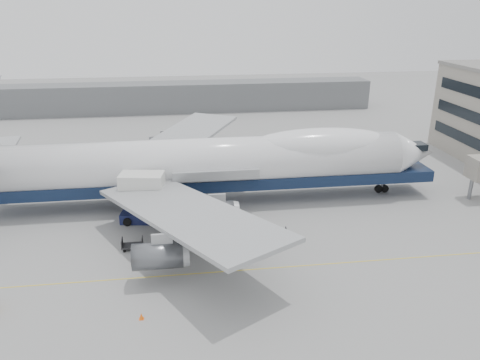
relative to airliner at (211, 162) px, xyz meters
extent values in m
plane|color=gray|center=(-0.64, -12.00, -5.62)|extent=(260.00, 260.00, 0.00)
cube|color=gold|center=(-0.64, -18.00, -5.62)|extent=(60.00, 0.15, 0.01)
cylinder|color=slate|center=(35.36, -4.00, -4.12)|extent=(0.50, 0.50, 3.00)
cube|color=slate|center=(-10.64, 58.00, -2.12)|extent=(110.00, 8.00, 7.00)
cylinder|color=white|center=(-0.64, 0.00, 0.08)|extent=(52.00, 6.40, 6.40)
cube|color=#0F1C37|center=(0.36, 0.00, -2.48)|extent=(60.00, 5.76, 1.50)
cone|color=white|center=(28.36, 0.00, 0.08)|extent=(6.00, 6.40, 6.40)
ellipsoid|color=white|center=(14.96, 0.00, 1.84)|extent=(20.67, 5.78, 4.56)
cube|color=#9EA0A3|center=(-3.64, -14.28, -0.52)|extent=(20.35, 26.74, 2.26)
cube|color=#9EA0A3|center=(-3.64, 14.28, -0.52)|extent=(20.35, 26.74, 2.26)
cylinder|color=#595B60|center=(-6.64, 19.00, -2.72)|extent=(4.80, 2.60, 2.60)
cylinder|color=#595B60|center=(-0.64, 10.00, -2.72)|extent=(4.80, 2.60, 2.60)
cylinder|color=#595B60|center=(-0.64, -10.00, -2.72)|extent=(4.80, 2.60, 2.60)
cylinder|color=#595B60|center=(-6.64, -19.00, -2.72)|extent=(4.80, 2.60, 2.60)
cylinder|color=slate|center=(24.36, 0.00, -4.37)|extent=(0.36, 0.36, 2.50)
cylinder|color=black|center=(24.36, 0.00, -5.07)|extent=(1.10, 0.45, 1.10)
cylinder|color=slate|center=(-3.64, -3.00, -4.37)|extent=(0.36, 0.36, 2.50)
cylinder|color=black|center=(-3.64, -3.00, -5.07)|extent=(1.10, 0.45, 1.10)
cylinder|color=slate|center=(-3.64, 3.00, -4.37)|extent=(0.36, 0.36, 2.50)
cylinder|color=black|center=(-3.64, 3.00, -5.07)|extent=(1.10, 0.45, 1.10)
cube|color=#181E48|center=(-8.78, -4.92, -5.00)|extent=(6.01, 3.57, 1.24)
cube|color=silver|center=(-8.78, -4.92, -0.62)|extent=(5.60, 3.72, 2.49)
cube|color=#181E48|center=(-8.78, -6.16, -2.82)|extent=(3.99, 0.76, 4.45)
cube|color=#181E48|center=(-8.78, -3.68, -2.82)|extent=(3.99, 0.76, 4.45)
cube|color=slate|center=(-8.78, -3.11, -0.62)|extent=(2.89, 1.77, 0.15)
cylinder|color=black|center=(-10.81, -6.05, -5.12)|extent=(1.02, 0.40, 1.02)
cylinder|color=black|center=(-10.81, -3.79, -5.12)|extent=(1.02, 0.40, 1.02)
cylinder|color=black|center=(-6.75, -6.05, -5.12)|extent=(1.02, 0.40, 1.02)
cylinder|color=black|center=(-6.75, -3.79, -5.12)|extent=(1.02, 0.40, 1.02)
cone|color=#FF5F0D|center=(-8.05, -24.58, -5.32)|extent=(0.39, 0.39, 0.61)
cube|color=#FF5F0D|center=(-8.05, -24.58, -5.61)|extent=(0.42, 0.42, 0.03)
cube|color=#2D2D30|center=(-9.74, -12.05, -5.17)|extent=(2.30, 1.35, 0.18)
cube|color=#2D2D30|center=(-10.84, -12.05, -4.77)|extent=(0.08, 1.35, 0.90)
cube|color=#2D2D30|center=(-8.64, -12.05, -4.77)|extent=(0.08, 1.35, 0.90)
cylinder|color=black|center=(-10.59, -12.60, -5.47)|extent=(0.30, 0.12, 0.30)
cylinder|color=black|center=(-10.59, -11.50, -5.47)|extent=(0.30, 0.12, 0.30)
cylinder|color=black|center=(-8.89, -12.60, -5.47)|extent=(0.30, 0.12, 0.30)
cylinder|color=black|center=(-8.89, -11.50, -5.47)|extent=(0.30, 0.12, 0.30)
cube|color=#2D2D30|center=(-5.67, -12.05, -5.17)|extent=(2.30, 1.35, 0.18)
cube|color=#2D2D30|center=(-6.77, -12.05, -4.77)|extent=(0.08, 1.35, 0.90)
cube|color=#2D2D30|center=(-4.57, -12.05, -4.77)|extent=(0.08, 1.35, 0.90)
cylinder|color=black|center=(-6.52, -12.60, -5.47)|extent=(0.30, 0.12, 0.30)
cylinder|color=black|center=(-6.52, -11.50, -5.47)|extent=(0.30, 0.12, 0.30)
cylinder|color=black|center=(-4.82, -12.60, -5.47)|extent=(0.30, 0.12, 0.30)
cylinder|color=black|center=(-4.82, -11.50, -5.47)|extent=(0.30, 0.12, 0.30)
cube|color=#2D2D30|center=(-1.60, -12.05, -5.17)|extent=(2.30, 1.35, 0.18)
cube|color=#2D2D30|center=(-2.70, -12.05, -4.77)|extent=(0.08, 1.35, 0.90)
cube|color=#2D2D30|center=(-0.50, -12.05, -4.77)|extent=(0.08, 1.35, 0.90)
cylinder|color=black|center=(-2.45, -12.60, -5.47)|extent=(0.30, 0.12, 0.30)
cylinder|color=black|center=(-2.45, -11.50, -5.47)|extent=(0.30, 0.12, 0.30)
cylinder|color=black|center=(-0.75, -12.60, -5.47)|extent=(0.30, 0.12, 0.30)
cylinder|color=black|center=(-0.75, -11.50, -5.47)|extent=(0.30, 0.12, 0.30)
cube|color=#2D2D30|center=(2.47, -12.05, -5.17)|extent=(2.30, 1.35, 0.18)
cube|color=#2D2D30|center=(1.37, -12.05, -4.77)|extent=(0.08, 1.35, 0.90)
cube|color=#2D2D30|center=(3.57, -12.05, -4.77)|extent=(0.08, 1.35, 0.90)
cylinder|color=black|center=(1.62, -12.60, -5.47)|extent=(0.30, 0.12, 0.30)
cylinder|color=black|center=(1.62, -11.50, -5.47)|extent=(0.30, 0.12, 0.30)
cylinder|color=black|center=(3.32, -12.60, -5.47)|extent=(0.30, 0.12, 0.30)
cylinder|color=black|center=(3.32, -11.50, -5.47)|extent=(0.30, 0.12, 0.30)
cube|color=#2D2D30|center=(6.54, -12.05, -5.17)|extent=(2.30, 1.35, 0.18)
cube|color=#2D2D30|center=(5.44, -12.05, -4.77)|extent=(0.08, 1.35, 0.90)
cube|color=#2D2D30|center=(7.64, -12.05, -4.77)|extent=(0.08, 1.35, 0.90)
cylinder|color=black|center=(5.69, -12.60, -5.47)|extent=(0.30, 0.12, 0.30)
cylinder|color=black|center=(5.69, -11.50, -5.47)|extent=(0.30, 0.12, 0.30)
cylinder|color=black|center=(7.39, -12.60, -5.47)|extent=(0.30, 0.12, 0.30)
cylinder|color=black|center=(7.39, -11.50, -5.47)|extent=(0.30, 0.12, 0.30)
camera|label=1|loc=(-4.16, -58.75, 19.90)|focal=35.00mm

